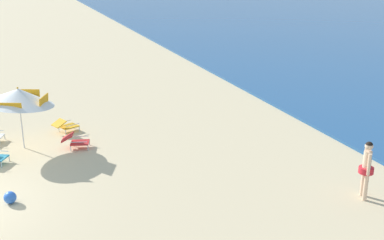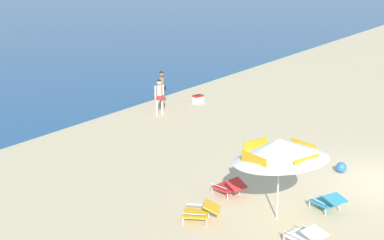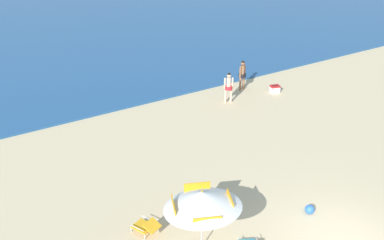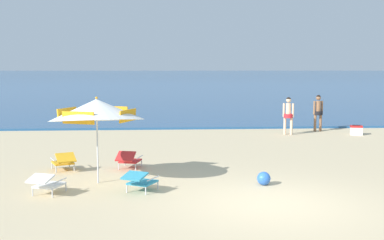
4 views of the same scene
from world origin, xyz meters
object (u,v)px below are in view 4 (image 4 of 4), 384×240
at_px(person_standing_near_shore, 318,110).
at_px(person_standing_beside, 288,113).
at_px(lounge_chair_facing_sea, 46,183).
at_px(cooler_box, 356,130).
at_px(beach_umbrella_striped_main, 97,110).
at_px(beach_ball, 264,178).
at_px(lounge_chair_under_umbrella, 64,161).
at_px(lounge_chair_spare_folded, 140,180).
at_px(lounge_chair_beside_umbrella, 129,159).

distance_m(person_standing_near_shore, person_standing_beside, 1.90).
xyz_separation_m(lounge_chair_facing_sea, cooler_box, (10.84, 9.16, -0.08)).
bearing_deg(beach_umbrella_striped_main, cooler_box, 39.37).
height_order(person_standing_near_shore, beach_ball, person_standing_near_shore).
relative_size(cooler_box, beach_ball, 1.75).
relative_size(beach_umbrella_striped_main, cooler_box, 4.79).
distance_m(lounge_chair_under_umbrella, beach_ball, 5.51).
height_order(person_standing_near_shore, person_standing_beside, person_standing_near_shore).
bearing_deg(lounge_chair_spare_folded, lounge_chair_facing_sea, -176.62).
bearing_deg(lounge_chair_facing_sea, beach_umbrella_striped_main, 47.29).
bearing_deg(person_standing_beside, cooler_box, -5.41).
bearing_deg(lounge_chair_facing_sea, person_standing_near_shore, 47.40).
distance_m(beach_umbrella_striped_main, beach_ball, 4.36).
bearing_deg(cooler_box, lounge_chair_facing_sea, -139.81).
bearing_deg(lounge_chair_beside_umbrella, lounge_chair_under_umbrella, -175.60).
height_order(lounge_chair_facing_sea, person_standing_near_shore, person_standing_near_shore).
height_order(lounge_chair_beside_umbrella, beach_ball, lounge_chair_beside_umbrella).
xyz_separation_m(beach_umbrella_striped_main, lounge_chair_facing_sea, (-1.00, -1.08, -1.53)).
bearing_deg(person_standing_beside, lounge_chair_spare_folded, -122.39).
bearing_deg(person_standing_near_shore, lounge_chair_beside_umbrella, -135.91).
relative_size(lounge_chair_under_umbrella, cooler_box, 1.78).
relative_size(lounge_chair_under_umbrella, person_standing_near_shore, 0.62).
relative_size(lounge_chair_beside_umbrella, cooler_box, 1.73).
bearing_deg(cooler_box, lounge_chair_under_umbrella, -149.06).
relative_size(lounge_chair_under_umbrella, lounge_chair_beside_umbrella, 1.02).
relative_size(lounge_chair_under_umbrella, lounge_chair_facing_sea, 1.04).
xyz_separation_m(lounge_chair_facing_sea, person_standing_near_shore, (9.58, 10.42, 0.67)).
xyz_separation_m(lounge_chair_under_umbrella, beach_ball, (5.14, -1.99, -0.11)).
height_order(lounge_chair_spare_folded, beach_ball, lounge_chair_spare_folded).
bearing_deg(cooler_box, lounge_chair_beside_umbrella, -145.03).
distance_m(lounge_chair_under_umbrella, lounge_chair_spare_folded, 3.29).
bearing_deg(lounge_chair_facing_sea, lounge_chair_under_umbrella, 92.71).
bearing_deg(cooler_box, person_standing_near_shore, 134.97).
bearing_deg(beach_umbrella_striped_main, lounge_chair_facing_sea, -132.71).
xyz_separation_m(lounge_chair_spare_folded, cooler_box, (8.78, 9.04, -0.08)).
height_order(lounge_chair_under_umbrella, beach_ball, lounge_chair_under_umbrella).
relative_size(lounge_chair_facing_sea, cooler_box, 1.71).
xyz_separation_m(lounge_chair_under_umbrella, lounge_chair_facing_sea, (0.12, -2.59, 0.00)).
relative_size(person_standing_near_shore, beach_ball, 5.01).
bearing_deg(lounge_chair_spare_folded, cooler_box, 45.82).
height_order(beach_umbrella_striped_main, person_standing_beside, beach_umbrella_striped_main).
bearing_deg(lounge_chair_spare_folded, lounge_chair_beside_umbrella, 99.20).
distance_m(beach_umbrella_striped_main, lounge_chair_spare_folded, 2.09).
height_order(lounge_chair_spare_folded, person_standing_near_shore, person_standing_near_shore).
xyz_separation_m(beach_umbrella_striped_main, lounge_chair_spare_folded, (1.06, -0.96, -1.53)).
distance_m(person_standing_beside, cooler_box, 2.98).
bearing_deg(person_standing_beside, beach_ball, -108.48).
xyz_separation_m(beach_umbrella_striped_main, cooler_box, (9.84, 8.08, -1.60)).
bearing_deg(cooler_box, lounge_chair_spare_folded, -134.18).
bearing_deg(lounge_chair_spare_folded, person_standing_near_shore, 53.85).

